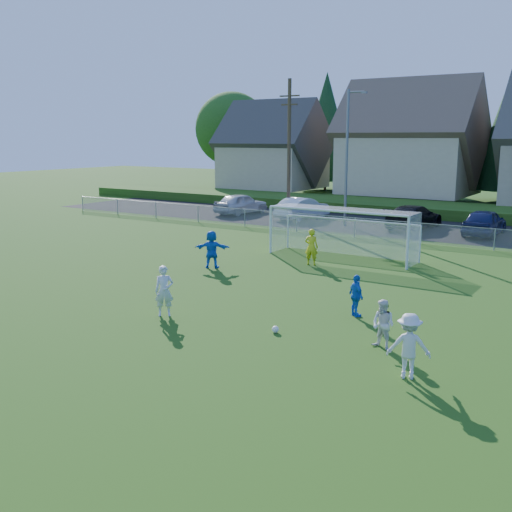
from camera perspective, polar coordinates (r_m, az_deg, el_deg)
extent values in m
plane|color=#193D0C|center=(17.69, -14.44, -8.74)|extent=(160.00, 160.00, 0.00)
plane|color=black|center=(40.99, 15.04, 2.56)|extent=(60.00, 60.00, 0.00)
cube|color=#1E420F|center=(48.07, 17.87, 4.12)|extent=(70.00, 6.00, 0.80)
sphere|color=white|center=(18.61, 1.85, -7.00)|extent=(0.22, 0.22, 0.22)
imported|color=silver|center=(20.38, -8.73, -3.31)|extent=(0.74, 0.72, 1.72)
imported|color=silver|center=(17.46, 12.01, -6.40)|extent=(0.81, 0.71, 1.43)
imported|color=silver|center=(15.52, 14.35, -8.30)|extent=(1.24, 0.97, 1.68)
imported|color=blue|center=(20.38, 9.52, -3.75)|extent=(0.88, 0.79, 1.43)
imported|color=blue|center=(27.59, -4.24, 0.66)|extent=(1.67, 1.22, 1.74)
imported|color=yellow|center=(28.23, 5.30, 0.87)|extent=(0.71, 0.55, 1.73)
imported|color=#B6BABF|center=(46.96, -1.44, 5.01)|extent=(2.56, 5.00, 1.63)
imported|color=white|center=(44.27, 4.43, 4.56)|extent=(2.32, 4.97, 1.58)
imported|color=black|center=(40.83, 14.78, 3.63)|extent=(2.73, 5.53, 1.55)
imported|color=#141C46|center=(39.17, 20.93, 3.02)|extent=(1.94, 4.80, 1.63)
cylinder|color=white|center=(31.02, 1.39, 2.52)|extent=(0.12, 0.12, 2.44)
cylinder|color=white|center=(27.94, 14.25, 1.20)|extent=(0.12, 0.12, 2.44)
cylinder|color=white|center=(29.12, 7.55, 4.27)|extent=(7.30, 0.12, 0.12)
cylinder|color=white|center=(32.59, 3.05, 2.36)|extent=(0.08, 0.08, 1.80)
cylinder|color=white|center=(29.68, 15.35, 1.09)|extent=(0.08, 0.08, 1.80)
cylinder|color=white|center=(30.82, 8.97, 3.42)|extent=(7.30, 0.08, 0.08)
cube|color=silver|center=(30.96, 8.92, 1.77)|extent=(7.30, 0.02, 1.80)
cube|color=silver|center=(31.78, 2.25, 2.72)|extent=(0.02, 1.80, 2.44)
cube|color=silver|center=(28.78, 14.83, 1.46)|extent=(0.02, 1.80, 2.44)
cube|color=silver|center=(29.93, 8.30, 4.44)|extent=(7.30, 1.80, 0.02)
cube|color=gray|center=(35.68, 12.37, 3.34)|extent=(52.00, 0.03, 0.03)
cube|color=gray|center=(35.76, 12.33, 2.43)|extent=(52.00, 0.02, 1.14)
cylinder|color=gray|center=(50.99, -16.19, 4.82)|extent=(0.06, 0.06, 1.20)
cylinder|color=gray|center=(35.76, 12.33, 2.43)|extent=(0.06, 0.06, 1.20)
cylinder|color=slate|center=(40.80, 8.62, 9.13)|extent=(0.18, 0.18, 9.00)
cylinder|color=slate|center=(40.67, 9.46, 15.16)|extent=(1.20, 0.12, 0.12)
cube|color=slate|center=(40.43, 10.27, 15.09)|extent=(0.36, 0.18, 0.12)
cylinder|color=#473321|center=(43.97, 3.16, 10.04)|extent=(0.26, 0.26, 10.00)
cube|color=#473321|center=(44.05, 3.22, 14.98)|extent=(1.60, 0.10, 0.10)
cube|color=#473321|center=(44.02, 3.21, 14.21)|extent=(1.30, 0.10, 0.10)
cube|color=tan|center=(62.28, 1.64, 8.62)|extent=(9.00, 8.00, 4.50)
pyramid|color=#423D38|center=(62.33, 1.67, 14.75)|extent=(9.90, 8.80, 4.41)
cube|color=#C6B58E|center=(57.20, 14.37, 8.54)|extent=(11.00, 9.00, 5.50)
pyramid|color=brown|center=(57.40, 14.76, 16.25)|extent=(12.10, 9.90, 4.96)
cylinder|color=#382616|center=(70.07, -2.29, 8.04)|extent=(0.36, 0.36, 3.96)
sphere|color=#2B5B19|center=(69.97, -2.32, 12.00)|extent=(8.36, 8.36, 8.36)
cylinder|color=#382616|center=(68.47, 6.58, 6.74)|extent=(0.30, 0.30, 1.20)
cone|color=#143819|center=(68.27, 6.71, 12.14)|extent=(6.76, 6.76, 11.70)
cylinder|color=#382616|center=(65.59, 14.86, 6.24)|extent=(0.30, 0.30, 1.20)
cone|color=#143819|center=(65.38, 15.13, 11.48)|extent=(6.24, 6.24, 10.80)
cylinder|color=#382616|center=(60.25, 23.03, 5.30)|extent=(0.30, 0.30, 1.20)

